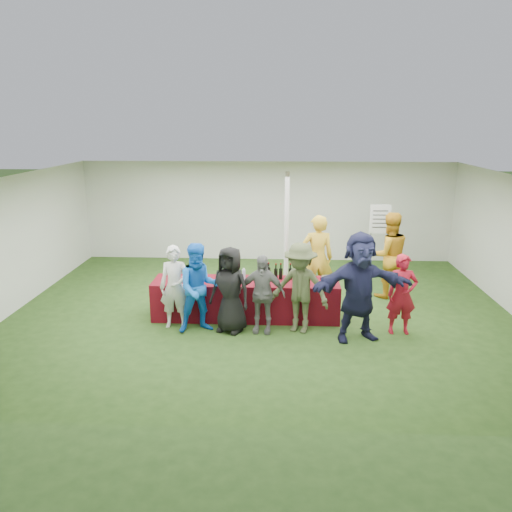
{
  "coord_description": "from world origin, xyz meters",
  "views": [
    {
      "loc": [
        0.34,
        -9.46,
        3.74
      ],
      "look_at": [
        -0.1,
        -0.3,
        1.25
      ],
      "focal_mm": 35.0,
      "sensor_mm": 36.0,
      "label": 1
    }
  ],
  "objects_px": {
    "wine_list_sign": "(380,224)",
    "staff_pourer": "(317,258)",
    "customer_2": "(230,290)",
    "serving_table": "(246,299)",
    "customer_3": "(262,294)",
    "dump_bucket": "(328,281)",
    "customer_1": "(199,288)",
    "customer_6": "(402,295)",
    "customer_4": "(300,288)",
    "customer_0": "(175,287)",
    "staff_back": "(389,255)",
    "customer_5": "(359,287)"
  },
  "relations": [
    {
      "from": "staff_back",
      "to": "customer_6",
      "type": "xyz_separation_m",
      "value": [
        -0.16,
        -1.97,
        -0.2
      ]
    },
    {
      "from": "wine_list_sign",
      "to": "customer_2",
      "type": "distance_m",
      "value": 4.84
    },
    {
      "from": "customer_1",
      "to": "customer_2",
      "type": "bearing_deg",
      "value": -16.07
    },
    {
      "from": "dump_bucket",
      "to": "customer_4",
      "type": "xyz_separation_m",
      "value": [
        -0.53,
        -0.41,
        -0.01
      ]
    },
    {
      "from": "serving_table",
      "to": "staff_pourer",
      "type": "bearing_deg",
      "value": 36.3
    },
    {
      "from": "wine_list_sign",
      "to": "staff_back",
      "type": "height_order",
      "value": "staff_back"
    },
    {
      "from": "customer_4",
      "to": "customer_1",
      "type": "bearing_deg",
      "value": -156.51
    },
    {
      "from": "customer_0",
      "to": "staff_back",
      "type": "bearing_deg",
      "value": 23.41
    },
    {
      "from": "staff_pourer",
      "to": "customer_1",
      "type": "xyz_separation_m",
      "value": [
        -2.24,
        -1.76,
        -0.1
      ]
    },
    {
      "from": "customer_0",
      "to": "customer_3",
      "type": "height_order",
      "value": "customer_0"
    },
    {
      "from": "customer_1",
      "to": "customer_3",
      "type": "bearing_deg",
      "value": -17.85
    },
    {
      "from": "customer_0",
      "to": "customer_4",
      "type": "height_order",
      "value": "customer_4"
    },
    {
      "from": "serving_table",
      "to": "wine_list_sign",
      "type": "bearing_deg",
      "value": 42.57
    },
    {
      "from": "customer_1",
      "to": "customer_5",
      "type": "relative_size",
      "value": 0.85
    },
    {
      "from": "customer_0",
      "to": "customer_3",
      "type": "distance_m",
      "value": 1.61
    },
    {
      "from": "customer_0",
      "to": "customer_2",
      "type": "distance_m",
      "value": 1.04
    },
    {
      "from": "wine_list_sign",
      "to": "customer_3",
      "type": "relative_size",
      "value": 1.24
    },
    {
      "from": "staff_pourer",
      "to": "customer_6",
      "type": "distance_m",
      "value": 2.2
    },
    {
      "from": "dump_bucket",
      "to": "customer_1",
      "type": "bearing_deg",
      "value": -168.45
    },
    {
      "from": "dump_bucket",
      "to": "customer_3",
      "type": "relative_size",
      "value": 0.17
    },
    {
      "from": "serving_table",
      "to": "customer_1",
      "type": "xyz_separation_m",
      "value": [
        -0.79,
        -0.7,
        0.45
      ]
    },
    {
      "from": "staff_pourer",
      "to": "customer_3",
      "type": "distance_m",
      "value": 2.08
    },
    {
      "from": "serving_table",
      "to": "dump_bucket",
      "type": "distance_m",
      "value": 1.64
    },
    {
      "from": "wine_list_sign",
      "to": "staff_pourer",
      "type": "height_order",
      "value": "staff_pourer"
    },
    {
      "from": "customer_4",
      "to": "customer_6",
      "type": "xyz_separation_m",
      "value": [
        1.82,
        0.01,
        -0.1
      ]
    },
    {
      "from": "staff_pourer",
      "to": "customer_4",
      "type": "distance_m",
      "value": 1.75
    },
    {
      "from": "customer_0",
      "to": "customer_6",
      "type": "height_order",
      "value": "customer_0"
    },
    {
      "from": "serving_table",
      "to": "customer_2",
      "type": "relative_size",
      "value": 2.27
    },
    {
      "from": "dump_bucket",
      "to": "customer_3",
      "type": "distance_m",
      "value": 1.31
    },
    {
      "from": "dump_bucket",
      "to": "staff_pourer",
      "type": "height_order",
      "value": "staff_pourer"
    },
    {
      "from": "wine_list_sign",
      "to": "customer_3",
      "type": "height_order",
      "value": "wine_list_sign"
    },
    {
      "from": "staff_back",
      "to": "customer_5",
      "type": "relative_size",
      "value": 0.97
    },
    {
      "from": "customer_3",
      "to": "customer_6",
      "type": "height_order",
      "value": "customer_6"
    },
    {
      "from": "customer_3",
      "to": "customer_5",
      "type": "xyz_separation_m",
      "value": [
        1.7,
        -0.24,
        0.24
      ]
    },
    {
      "from": "serving_table",
      "to": "customer_1",
      "type": "distance_m",
      "value": 1.15
    },
    {
      "from": "dump_bucket",
      "to": "customer_4",
      "type": "distance_m",
      "value": 0.67
    },
    {
      "from": "customer_3",
      "to": "staff_back",
      "type": "bearing_deg",
      "value": 44.0
    },
    {
      "from": "customer_4",
      "to": "staff_pourer",
      "type": "bearing_deg",
      "value": 97.35
    },
    {
      "from": "staff_back",
      "to": "customer_5",
      "type": "bearing_deg",
      "value": 56.72
    },
    {
      "from": "dump_bucket",
      "to": "customer_2",
      "type": "xyz_separation_m",
      "value": [
        -1.79,
        -0.45,
        -0.05
      ]
    },
    {
      "from": "dump_bucket",
      "to": "staff_back",
      "type": "relative_size",
      "value": 0.13
    },
    {
      "from": "customer_1",
      "to": "customer_6",
      "type": "relative_size",
      "value": 1.12
    },
    {
      "from": "staff_pourer",
      "to": "customer_1",
      "type": "relative_size",
      "value": 1.13
    },
    {
      "from": "customer_1",
      "to": "customer_3",
      "type": "height_order",
      "value": "customer_1"
    },
    {
      "from": "customer_6",
      "to": "dump_bucket",
      "type": "bearing_deg",
      "value": 160.77
    },
    {
      "from": "customer_3",
      "to": "customer_4",
      "type": "height_order",
      "value": "customer_4"
    },
    {
      "from": "dump_bucket",
      "to": "staff_pourer",
      "type": "relative_size",
      "value": 0.13
    },
    {
      "from": "dump_bucket",
      "to": "customer_1",
      "type": "distance_m",
      "value": 2.39
    },
    {
      "from": "staff_back",
      "to": "wine_list_sign",
      "type": "bearing_deg",
      "value": -102.67
    },
    {
      "from": "staff_pourer",
      "to": "customer_6",
      "type": "relative_size",
      "value": 1.26
    }
  ]
}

